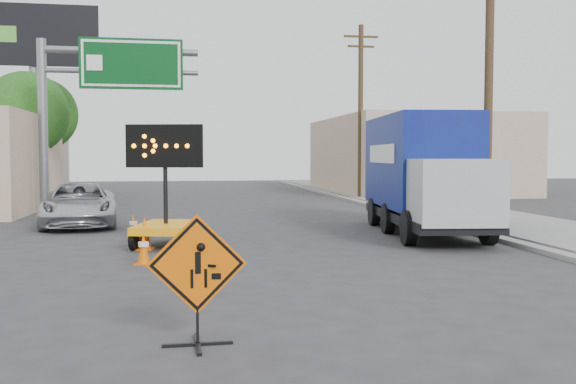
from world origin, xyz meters
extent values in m
plane|color=#2D2D30|center=(0.00, 0.00, 0.00)|extent=(100.00, 100.00, 0.00)
cube|color=gray|center=(7.20, 15.00, 0.06)|extent=(0.40, 60.00, 0.12)
cube|color=gray|center=(9.50, 15.00, 0.07)|extent=(4.00, 60.00, 0.15)
cube|color=#C4A88D|center=(13.00, 30.00, 2.30)|extent=(10.00, 14.00, 4.60)
cylinder|color=slate|center=(-6.50, 18.00, 3.40)|extent=(0.36, 0.36, 6.80)
cylinder|color=slate|center=(-3.50, 18.00, 6.40)|extent=(6.00, 0.28, 0.28)
cylinder|color=slate|center=(-3.50, 18.00, 5.60)|extent=(6.00, 0.20, 0.20)
cube|color=#043D13|center=(-3.10, 17.88, 5.90)|extent=(4.00, 0.10, 2.00)
cube|color=silver|center=(-3.10, 17.81, 5.90)|extent=(3.80, 0.01, 1.80)
cylinder|color=slate|center=(-8.50, 26.00, 4.50)|extent=(0.44, 0.44, 9.00)
cube|color=silver|center=(-8.30, 25.85, 8.30)|extent=(6.00, 0.25, 3.00)
cube|color=black|center=(-8.30, 25.70, 8.30)|extent=(6.10, 0.04, 3.10)
cylinder|color=#4E3A21|center=(8.00, 10.00, 4.50)|extent=(0.26, 0.26, 9.00)
cylinder|color=#4E3A21|center=(8.00, 24.00, 4.50)|extent=(0.26, 0.26, 9.00)
cube|color=#4E3A21|center=(8.00, 24.00, 8.40)|extent=(1.80, 0.10, 0.10)
cube|color=#4E3A21|center=(8.00, 24.00, 7.90)|extent=(1.40, 0.10, 0.10)
cylinder|color=#4E3A21|center=(-8.00, 22.00, 1.62)|extent=(0.28, 0.28, 3.25)
sphere|color=#154B15|center=(-8.00, 22.00, 4.18)|extent=(3.71, 3.71, 3.71)
cylinder|color=#4E3A21|center=(-9.00, 30.00, 1.79)|extent=(0.28, 0.28, 3.58)
sphere|color=#154B15|center=(-9.00, 30.00, 4.61)|extent=(4.10, 4.10, 4.10)
cube|color=black|center=(-1.06, -0.57, 0.02)|extent=(0.85, 0.08, 0.04)
cube|color=black|center=(-1.06, -0.57, 0.02)|extent=(0.08, 0.85, 0.04)
cylinder|color=black|center=(-1.06, -0.57, 0.33)|extent=(0.03, 0.03, 0.66)
cube|color=#DC5A04|center=(-1.06, -0.57, 1.00)|extent=(1.21, 0.05, 1.21)
cube|color=black|center=(-1.06, -0.57, 1.00)|extent=(1.13, 0.03, 1.13)
cube|color=orange|center=(-1.62, 8.12, 0.49)|extent=(1.75, 2.39, 0.19)
cylinder|color=black|center=(-1.62, 8.12, 1.72)|extent=(0.11, 0.11, 2.37)
cube|color=black|center=(-1.62, 8.12, 2.53)|extent=(1.91, 0.54, 1.08)
imported|color=silver|center=(-4.51, 13.40, 0.69)|extent=(2.84, 5.20, 1.38)
cube|color=black|center=(5.77, 9.43, 0.54)|extent=(2.97, 7.42, 0.27)
cube|color=navy|center=(5.77, 10.15, 2.12)|extent=(2.88, 5.81, 2.71)
cube|color=#9EA0A5|center=(5.77, 6.54, 1.40)|extent=(2.25, 1.85, 1.62)
cube|color=#DC5A04|center=(-0.99, 2.18, 0.02)|extent=(0.46, 0.46, 0.03)
cone|color=#DC5A04|center=(-0.99, 2.18, 0.42)|extent=(0.32, 0.32, 0.77)
cylinder|color=silver|center=(-0.99, 2.18, 0.51)|extent=(0.26, 0.26, 0.11)
cube|color=#DC5A04|center=(-2.02, 5.45, 0.01)|extent=(0.44, 0.44, 0.03)
cone|color=#DC5A04|center=(-2.02, 5.45, 0.35)|extent=(0.27, 0.27, 0.65)
cylinder|color=silver|center=(-2.02, 5.45, 0.43)|extent=(0.22, 0.22, 0.10)
cube|color=#DC5A04|center=(-1.02, 7.58, 0.01)|extent=(0.35, 0.35, 0.03)
cone|color=#DC5A04|center=(-1.02, 7.58, 0.34)|extent=(0.26, 0.26, 0.62)
cylinder|color=silver|center=(-1.02, 7.58, 0.41)|extent=(0.21, 0.21, 0.09)
cube|color=#DC5A04|center=(-2.12, 7.60, 0.02)|extent=(0.48, 0.48, 0.03)
cone|color=#DC5A04|center=(-2.12, 7.60, 0.42)|extent=(0.32, 0.32, 0.78)
cylinder|color=silver|center=(-2.12, 7.60, 0.51)|extent=(0.26, 0.26, 0.11)
cube|color=#DC5A04|center=(-2.54, 9.88, 0.01)|extent=(0.39, 0.39, 0.03)
cone|color=#DC5A04|center=(-2.54, 9.88, 0.35)|extent=(0.26, 0.26, 0.64)
cylinder|color=silver|center=(-2.54, 9.88, 0.42)|extent=(0.22, 0.22, 0.09)
camera|label=1|loc=(-1.25, -8.27, 2.30)|focal=40.00mm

